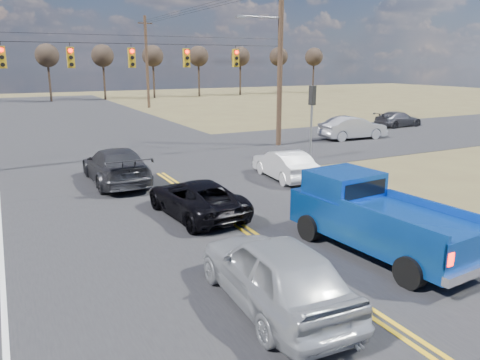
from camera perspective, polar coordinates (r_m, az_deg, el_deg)
name	(u,v)px	position (r m, az deg, el deg)	size (l,w,h in m)	color
ground	(366,311)	(10.58, 15.15, -15.14)	(160.00, 160.00, 0.00)	brown
road_main	(192,195)	(18.58, -5.92, -1.79)	(14.00, 120.00, 0.02)	#28282B
road_cross	(137,159)	(26.00, -12.42, 2.57)	(120.00, 12.00, 0.02)	#28282B
signal_gantry	(143,62)	(25.42, -11.79, 13.85)	(19.60, 4.83, 10.00)	#473323
utility_poles	(137,59)	(24.53, -12.45, 14.20)	(19.60, 58.32, 10.00)	#473323
treeline	(97,53)	(34.24, -17.01, 14.64)	(87.00, 117.80, 7.40)	#33261C
pickup_truck	(375,218)	(13.26, 16.14, -4.42)	(2.54, 5.58, 2.04)	black
silver_suv	(274,272)	(10.09, 4.20, -11.08)	(1.88, 4.67, 1.59)	#AEB2B7
black_suv	(196,198)	(15.92, -5.39, -2.18)	(2.07, 4.49, 1.25)	black
white_car_queue	(284,165)	(20.92, 5.40, 1.88)	(1.38, 3.96, 1.31)	silver
dgrey_car_queue	(116,166)	(20.76, -14.92, 1.70)	(2.16, 5.32, 1.54)	#323337
cross_car_east_near	(353,128)	(32.62, 13.59, 6.19)	(4.65, 1.62, 1.53)	#A2A4AA
cross_car_east_far	(398,119)	(39.99, 18.72, 7.04)	(4.23, 1.72, 1.23)	#38383D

